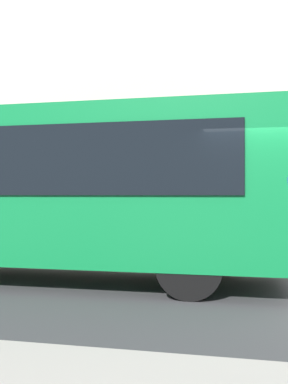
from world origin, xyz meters
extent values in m
cube|color=beige|center=(0.00, -6.80, 6.00)|extent=(28.00, 0.80, 12.00)
cube|color=#0F7238|center=(4.47, -0.36, 1.70)|extent=(9.00, 2.50, 2.60)
cube|color=black|center=(4.47, 0.90, 2.10)|extent=(7.60, 0.06, 1.10)
cylinder|color=black|center=(1.47, -1.46, 0.50)|extent=(1.00, 0.28, 1.00)
cylinder|color=black|center=(1.47, 0.74, 0.50)|extent=(1.00, 0.28, 1.00)
camera|label=1|loc=(0.61, 7.56, 1.56)|focal=43.18mm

